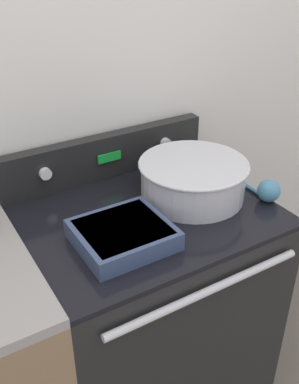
% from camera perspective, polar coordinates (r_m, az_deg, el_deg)
% --- Properties ---
extents(kitchen_wall, '(8.00, 0.05, 2.50)m').
position_cam_1_polar(kitchen_wall, '(1.61, -6.96, 12.22)').
color(kitchen_wall, silver).
rests_on(kitchen_wall, ground_plane).
extents(stove_range, '(0.80, 0.66, 0.96)m').
position_cam_1_polar(stove_range, '(1.76, -0.30, -15.71)').
color(stove_range, black).
rests_on(stove_range, ground_plane).
extents(control_panel, '(0.80, 0.07, 0.16)m').
position_cam_1_polar(control_panel, '(1.64, -5.60, 4.57)').
color(control_panel, black).
rests_on(control_panel, stove_range).
extents(mixing_bowl, '(0.37, 0.37, 0.13)m').
position_cam_1_polar(mixing_bowl, '(1.51, 5.54, 1.90)').
color(mixing_bowl, silver).
rests_on(mixing_bowl, stove_range).
extents(casserole_dish, '(0.26, 0.24, 0.06)m').
position_cam_1_polar(casserole_dish, '(1.30, -3.40, -5.31)').
color(casserole_dish, '#38476B').
rests_on(casserole_dish, stove_range).
extents(ladle, '(0.08, 0.26, 0.08)m').
position_cam_1_polar(ladle, '(1.55, 14.65, 0.22)').
color(ladle, teal).
rests_on(ladle, stove_range).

